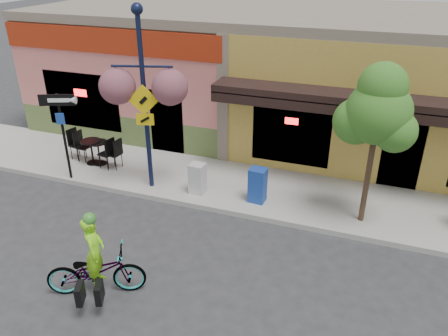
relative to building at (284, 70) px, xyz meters
name	(u,v)px	position (x,y,z in m)	size (l,w,h in m)	color
ground	(215,224)	(0.00, -7.50, -2.25)	(90.00, 90.00, 0.00)	#2D2D30
sidewalk	(238,186)	(0.00, -5.50, -2.17)	(24.00, 3.00, 0.15)	#9E9B93
curb	(222,210)	(0.00, -6.95, -2.17)	(24.00, 0.12, 0.15)	#A8A59E
building	(284,70)	(0.00, 0.00, 0.00)	(18.20, 8.20, 4.50)	#CE6C66
bicycle	(96,271)	(-1.37, -10.67, -1.72)	(0.70, 2.01, 1.06)	maroon
cyclist_rider	(96,262)	(-1.32, -10.67, -1.46)	(0.58, 0.38, 1.58)	#90FA1A
lamp_post	(145,102)	(-2.38, -6.46, 0.45)	(1.63, 0.65, 5.11)	#111836
one_way_sign	(64,137)	(-4.94, -6.85, -0.78)	(1.01, 0.22, 2.65)	black
cafe_set_left	(92,149)	(-4.89, -5.77, -1.58)	(1.73, 0.87, 1.04)	black
cafe_set_right	(98,150)	(-4.66, -5.73, -1.60)	(1.67, 0.83, 1.00)	black
newspaper_box_blue	(257,185)	(0.79, -6.25, -1.61)	(0.44, 0.39, 0.98)	#193C98
newspaper_box_grey	(197,179)	(-0.94, -6.38, -1.65)	(0.42, 0.38, 0.89)	silver
street_tree	(373,147)	(3.57, -6.26, -0.04)	(1.61, 1.61, 4.13)	#3D7A26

